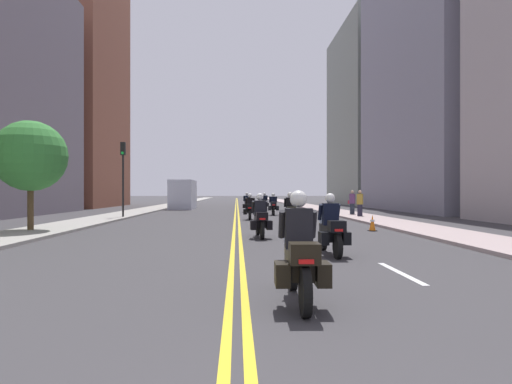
% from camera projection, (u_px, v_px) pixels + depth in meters
% --- Properties ---
extents(ground_plane, '(264.00, 264.00, 0.00)m').
position_uv_depth(ground_plane, '(237.00, 207.00, 48.54)').
color(ground_plane, '#373538').
extents(sidewalk_left, '(2.68, 144.00, 0.12)m').
position_uv_depth(sidewalk_left, '(166.00, 206.00, 48.18)').
color(sidewalk_left, gray).
rests_on(sidewalk_left, ground).
extents(sidewalk_right, '(2.68, 144.00, 0.12)m').
position_uv_depth(sidewalk_right, '(307.00, 206.00, 48.90)').
color(sidewalk_right, '#A69291').
rests_on(sidewalk_right, ground).
extents(centreline_yellow_inner, '(0.12, 132.00, 0.01)m').
position_uv_depth(centreline_yellow_inner, '(236.00, 207.00, 48.54)').
color(centreline_yellow_inner, yellow).
rests_on(centreline_yellow_inner, ground).
extents(centreline_yellow_outer, '(0.12, 132.00, 0.01)m').
position_uv_depth(centreline_yellow_outer, '(238.00, 207.00, 48.55)').
color(centreline_yellow_outer, yellow).
rests_on(centreline_yellow_outer, ground).
extents(lane_dashes_white, '(0.14, 56.40, 0.01)m').
position_uv_depth(lane_dashes_white, '(285.00, 216.00, 29.71)').
color(lane_dashes_white, silver).
rests_on(lane_dashes_white, ground).
extents(building_right_1, '(6.89, 19.09, 31.69)m').
position_uv_depth(building_right_1, '(430.00, 33.00, 38.13)').
color(building_right_1, gray).
rests_on(building_right_1, ground).
extents(building_left_2, '(6.88, 14.45, 26.57)m').
position_uv_depth(building_left_2, '(84.00, 89.00, 48.04)').
color(building_left_2, brown).
rests_on(building_left_2, ground).
extents(building_right_2, '(9.84, 16.87, 23.58)m').
position_uv_depth(building_right_2, '(376.00, 116.00, 57.35)').
color(building_right_2, gray).
rests_on(building_right_2, ground).
extents(motorcycle_0, '(0.77, 2.28, 1.68)m').
position_uv_depth(motorcycle_0, '(299.00, 258.00, 6.32)').
color(motorcycle_0, black).
rests_on(motorcycle_0, ground).
extents(motorcycle_1, '(0.77, 2.24, 1.63)m').
position_uv_depth(motorcycle_1, '(331.00, 230.00, 11.23)').
color(motorcycle_1, black).
rests_on(motorcycle_1, ground).
extents(motorcycle_2, '(0.78, 2.09, 1.62)m').
position_uv_depth(motorcycle_2, '(260.00, 219.00, 15.44)').
color(motorcycle_2, black).
rests_on(motorcycle_2, ground).
extents(motorcycle_3, '(0.78, 2.12, 1.66)m').
position_uv_depth(motorcycle_3, '(290.00, 212.00, 20.81)').
color(motorcycle_3, black).
rests_on(motorcycle_3, ground).
extents(motorcycle_4, '(0.78, 2.17, 1.57)m').
position_uv_depth(motorcycle_4, '(250.00, 209.00, 25.70)').
color(motorcycle_4, black).
rests_on(motorcycle_4, ground).
extents(motorcycle_5, '(0.77, 2.13, 1.59)m').
position_uv_depth(motorcycle_5, '(273.00, 206.00, 30.55)').
color(motorcycle_5, black).
rests_on(motorcycle_5, ground).
extents(motorcycle_6, '(0.78, 2.13, 1.62)m').
position_uv_depth(motorcycle_6, '(247.00, 204.00, 35.12)').
color(motorcycle_6, black).
rests_on(motorcycle_6, ground).
extents(motorcycle_7, '(0.77, 2.20, 1.61)m').
position_uv_depth(motorcycle_7, '(265.00, 203.00, 39.55)').
color(motorcycle_7, black).
rests_on(motorcycle_7, ground).
extents(traffic_cone_1, '(0.33, 0.33, 0.69)m').
position_uv_depth(traffic_cone_1, '(372.00, 223.00, 18.13)').
color(traffic_cone_1, black).
rests_on(traffic_cone_1, ground).
extents(traffic_light_near, '(0.28, 0.38, 4.75)m').
position_uv_depth(traffic_light_near, '(123.00, 166.00, 26.59)').
color(traffic_light_near, black).
rests_on(traffic_light_near, ground).
extents(pedestrian_0, '(0.42, 0.37, 1.77)m').
position_uv_depth(pedestrian_0, '(360.00, 204.00, 27.33)').
color(pedestrian_0, '#252335').
rests_on(pedestrian_0, ground).
extents(pedestrian_1, '(0.50, 0.37, 1.76)m').
position_uv_depth(pedestrian_1, '(352.00, 203.00, 29.52)').
color(pedestrian_1, '#232B38').
rests_on(pedestrian_1, ground).
extents(street_tree_0, '(2.87, 2.87, 4.56)m').
position_uv_depth(street_tree_0, '(31.00, 156.00, 17.40)').
color(street_tree_0, '#4F3B24').
rests_on(street_tree_0, ground).
extents(parked_truck, '(2.20, 6.50, 2.80)m').
position_uv_depth(parked_truck, '(184.00, 196.00, 42.45)').
color(parked_truck, silver).
rests_on(parked_truck, ground).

